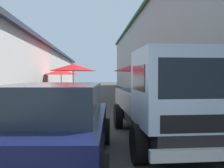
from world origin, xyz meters
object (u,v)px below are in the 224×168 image
(fruit_stall_far_left, at_px, (73,70))
(parked_scooter, at_px, (41,97))
(fruit_stall_near_right, at_px, (141,70))
(delivery_truck, at_px, (173,102))
(hatchback_car, at_px, (56,124))
(vendor_by_crates, at_px, (164,92))
(fruit_stall_mid_lane, at_px, (61,75))

(fruit_stall_far_left, distance_m, parked_scooter, 2.78)
(fruit_stall_far_left, height_order, parked_scooter, fruit_stall_far_left)
(fruit_stall_near_right, distance_m, delivery_truck, 6.98)
(hatchback_car, bearing_deg, delivery_truck, -74.07)
(hatchback_car, height_order, parked_scooter, hatchback_car)
(fruit_stall_far_left, relative_size, vendor_by_crates, 1.70)
(fruit_stall_mid_lane, height_order, fruit_stall_far_left, fruit_stall_far_left)
(fruit_stall_far_left, xyz_separation_m, parked_scooter, (-1.80, 1.52, -1.47))
(parked_scooter, bearing_deg, delivery_truck, -151.52)
(vendor_by_crates, relative_size, parked_scooter, 0.99)
(fruit_stall_mid_lane, relative_size, hatchback_car, 0.66)
(fruit_stall_near_right, xyz_separation_m, parked_scooter, (1.30, 5.07, -1.42))
(fruit_stall_mid_lane, distance_m, parked_scooter, 4.72)
(hatchback_car, xyz_separation_m, vendor_by_crates, (5.06, -3.42, 0.23))
(delivery_truck, bearing_deg, parked_scooter, 28.48)
(vendor_by_crates, bearing_deg, fruit_stall_far_left, 35.55)
(delivery_truck, distance_m, vendor_by_crates, 4.52)
(fruit_stall_near_right, relative_size, hatchback_car, 0.66)
(fruit_stall_near_right, xyz_separation_m, hatchback_car, (-7.57, 2.96, -1.13))
(vendor_by_crates, bearing_deg, delivery_truck, 166.21)
(hatchback_car, bearing_deg, vendor_by_crates, -34.03)
(fruit_stall_near_right, relative_size, fruit_stall_mid_lane, 1.00)
(fruit_stall_far_left, height_order, hatchback_car, fruit_stall_far_left)
(fruit_stall_near_right, height_order, hatchback_car, fruit_stall_near_right)
(delivery_truck, height_order, vendor_by_crates, delivery_truck)
(hatchback_car, bearing_deg, fruit_stall_far_left, 3.21)
(fruit_stall_mid_lane, height_order, parked_scooter, fruit_stall_mid_lane)
(hatchback_car, relative_size, parked_scooter, 2.38)
(parked_scooter, bearing_deg, hatchback_car, -166.60)
(delivery_truck, distance_m, parked_scooter, 9.36)
(fruit_stall_far_left, relative_size, parked_scooter, 1.68)
(fruit_stall_mid_lane, height_order, delivery_truck, fruit_stall_mid_lane)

